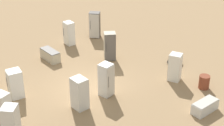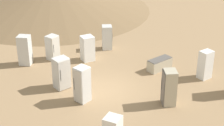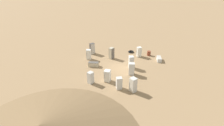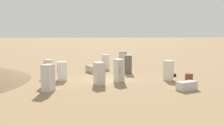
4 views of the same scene
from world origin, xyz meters
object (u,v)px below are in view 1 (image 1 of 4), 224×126
at_px(discarded_fridge_3, 95,25).
at_px(discarded_fridge_0, 80,93).
at_px(discarded_fridge_10, 3,107).
at_px(scrap_tire, 175,62).
at_px(discarded_fridge_2, 15,84).
at_px(discarded_fridge_5, 106,80).
at_px(discarded_fridge_7, 50,55).
at_px(discarded_fridge_4, 175,67).
at_px(discarded_fridge_8, 11,124).
at_px(discarded_fridge_6, 205,107).
at_px(rusty_barrel, 204,82).
at_px(discarded_fridge_1, 110,46).
at_px(discarded_fridge_9, 69,33).

bearing_deg(discarded_fridge_3, discarded_fridge_0, 94.69).
height_order(discarded_fridge_0, discarded_fridge_10, discarded_fridge_0).
bearing_deg(discarded_fridge_0, scrap_tire, 89.94).
xyz_separation_m(discarded_fridge_2, discarded_fridge_5, (1.30, 4.82, 0.15)).
height_order(discarded_fridge_3, discarded_fridge_7, discarded_fridge_3).
bearing_deg(discarded_fridge_5, discarded_fridge_3, -134.32).
height_order(discarded_fridge_4, discarded_fridge_7, discarded_fridge_4).
xyz_separation_m(discarded_fridge_3, discarded_fridge_8, (10.57, -6.72, -0.03)).
bearing_deg(discarded_fridge_6, rusty_barrel, -51.17).
bearing_deg(discarded_fridge_3, discarded_fridge_1, 114.24).
relative_size(discarded_fridge_2, discarded_fridge_6, 0.99).
height_order(discarded_fridge_7, scrap_tire, discarded_fridge_7).
relative_size(discarded_fridge_0, discarded_fridge_7, 1.04).
height_order(discarded_fridge_4, rusty_barrel, discarded_fridge_4).
xyz_separation_m(discarded_fridge_7, scrap_tire, (2.96, 7.62, -0.23)).
bearing_deg(discarded_fridge_9, discarded_fridge_10, 128.70).
xyz_separation_m(discarded_fridge_9, scrap_tire, (5.04, 5.92, -0.73)).
bearing_deg(discarded_fridge_2, discarded_fridge_1, -77.29).
distance_m(discarded_fridge_4, scrap_tire, 2.19).
relative_size(discarded_fridge_2, discarded_fridge_8, 0.86).
height_order(discarded_fridge_2, discarded_fridge_7, discarded_fridge_2).
xyz_separation_m(discarded_fridge_8, discarded_fridge_9, (-9.84, 4.63, -0.10)).
bearing_deg(discarded_fridge_5, discarded_fridge_1, -143.34).
distance_m(discarded_fridge_0, discarded_fridge_3, 9.37).
distance_m(discarded_fridge_0, rusty_barrel, 7.27).
bearing_deg(discarded_fridge_2, discarded_fridge_0, -135.66).
distance_m(discarded_fridge_2, rusty_barrel, 10.64).
relative_size(discarded_fridge_3, scrap_tire, 1.97).
relative_size(discarded_fridge_5, discarded_fridge_10, 1.20).
relative_size(discarded_fridge_1, rusty_barrel, 2.37).
distance_m(discarded_fridge_0, discarded_fridge_2, 3.78).
distance_m(discarded_fridge_6, discarded_fridge_10, 10.26).
bearing_deg(discarded_fridge_3, discarded_fridge_6, 129.27).
xyz_separation_m(discarded_fridge_8, scrap_tire, (-4.80, 10.55, -0.82)).
bearing_deg(discarded_fridge_10, discarded_fridge_4, 57.17).
distance_m(discarded_fridge_2, scrap_tire, 10.17).
distance_m(discarded_fridge_8, discarded_fridge_10, 1.76).
height_order(discarded_fridge_2, rusty_barrel, discarded_fridge_2).
height_order(discarded_fridge_2, discarded_fridge_3, discarded_fridge_3).
distance_m(discarded_fridge_6, discarded_fridge_9, 11.55).
relative_size(discarded_fridge_3, rusty_barrel, 2.44).
xyz_separation_m(discarded_fridge_1, discarded_fridge_8, (6.70, -6.72, -0.00)).
height_order(discarded_fridge_3, discarded_fridge_9, discarded_fridge_3).
xyz_separation_m(discarded_fridge_0, scrap_tire, (-3.06, 6.96, -0.77)).
bearing_deg(discarded_fridge_10, discarded_fridge_6, 37.39).
bearing_deg(discarded_fridge_5, discarded_fridge_0, -8.42).
xyz_separation_m(discarded_fridge_2, discarded_fridge_6, (4.36, 9.26, -0.51)).
relative_size(discarded_fridge_1, discarded_fridge_4, 1.10).
height_order(discarded_fridge_1, discarded_fridge_2, discarded_fridge_1).
distance_m(discarded_fridge_5, discarded_fridge_8, 5.85).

